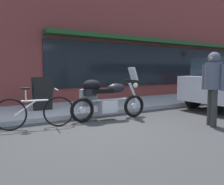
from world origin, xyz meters
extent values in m
plane|color=#373737|center=(0.00, 0.00, 0.00)|extent=(80.00, 80.00, 0.00)
cube|color=brown|center=(8.74, 4.01, 3.49)|extent=(25.48, 0.35, 6.97)
cube|color=black|center=(8.74, 3.80, 1.55)|extent=(17.83, 0.06, 1.80)
cube|color=#1E471E|center=(8.74, 3.58, 2.65)|extent=(17.83, 0.60, 0.16)
torus|color=black|center=(1.47, 0.63, 0.31)|extent=(0.63, 0.14, 0.63)
cylinder|color=silver|center=(1.47, 0.63, 0.31)|extent=(0.16, 0.07, 0.16)
torus|color=black|center=(-0.05, 0.76, 0.31)|extent=(0.63, 0.14, 0.63)
cylinder|color=silver|center=(-0.05, 0.76, 0.31)|extent=(0.16, 0.07, 0.16)
cube|color=silver|center=(0.66, 0.70, 0.36)|extent=(0.46, 0.34, 0.32)
cylinder|color=silver|center=(0.71, 0.70, 0.53)|extent=(0.99, 0.15, 0.06)
ellipsoid|color=black|center=(0.91, 0.68, 0.83)|extent=(0.54, 0.32, 0.26)
cube|color=black|center=(0.49, 0.72, 0.77)|extent=(0.62, 0.29, 0.11)
cube|color=black|center=(0.16, 0.74, 0.75)|extent=(0.30, 0.24, 0.18)
cylinder|color=silver|center=(1.47, 0.63, 0.63)|extent=(0.35, 0.10, 0.67)
cylinder|color=black|center=(1.35, 0.64, 1.03)|extent=(0.09, 0.62, 0.04)
cube|color=silver|center=(1.43, 0.63, 1.21)|extent=(0.18, 0.33, 0.35)
sphere|color=#EAEACC|center=(1.51, 0.63, 0.89)|extent=(0.14, 0.14, 0.14)
cube|color=#AAAAAA|center=(0.23, 0.98, 0.59)|extent=(0.46, 0.24, 0.44)
cube|color=black|center=(0.23, 1.09, 0.59)|extent=(0.37, 0.05, 0.03)
ellipsoid|color=black|center=(0.21, 0.74, 0.93)|extent=(0.51, 0.36, 0.28)
torus|color=black|center=(-0.69, 0.66, 0.35)|extent=(0.71, 0.15, 0.71)
torus|color=black|center=(-1.72, 0.82, 0.35)|extent=(0.71, 0.15, 0.71)
cylinder|color=silver|center=(-1.20, 0.74, 0.63)|extent=(0.57, 0.13, 0.04)
cylinder|color=silver|center=(-1.41, 0.77, 0.47)|extent=(0.45, 0.11, 0.33)
cylinder|color=silver|center=(-1.39, 0.77, 0.75)|extent=(0.03, 0.03, 0.30)
ellipsoid|color=black|center=(-1.39, 0.77, 0.91)|extent=(0.23, 0.13, 0.06)
cylinder|color=silver|center=(-0.74, 0.66, 0.87)|extent=(0.10, 0.48, 0.03)
cylinder|color=black|center=(4.25, 0.87, 0.33)|extent=(0.66, 0.23, 0.66)
cylinder|color=#2D2D2D|center=(2.35, -1.25, 0.43)|extent=(0.14, 0.14, 0.86)
cylinder|color=#2D2D2D|center=(2.46, -1.08, 0.43)|extent=(0.14, 0.14, 0.86)
cylinder|color=#474C5B|center=(2.40, -1.16, 1.18)|extent=(0.41, 0.41, 0.62)
sphere|color=#474C5B|center=(2.40, -1.16, 1.59)|extent=(0.28, 0.28, 0.28)
sphere|color=tan|center=(2.34, -1.17, 1.59)|extent=(0.17, 0.17, 0.17)
cylinder|color=#474C5B|center=(2.42, -1.39, 1.15)|extent=(0.10, 0.10, 0.59)
cylinder|color=#474C5B|center=(2.38, -0.94, 1.15)|extent=(0.10, 0.10, 0.59)
cube|color=black|center=(-0.59, 2.32, 0.62)|extent=(0.55, 0.20, 0.98)
cube|color=black|center=(-0.59, 2.54, 0.62)|extent=(0.55, 0.20, 0.98)
camera|label=1|loc=(-2.39, -4.49, 1.29)|focal=36.93mm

